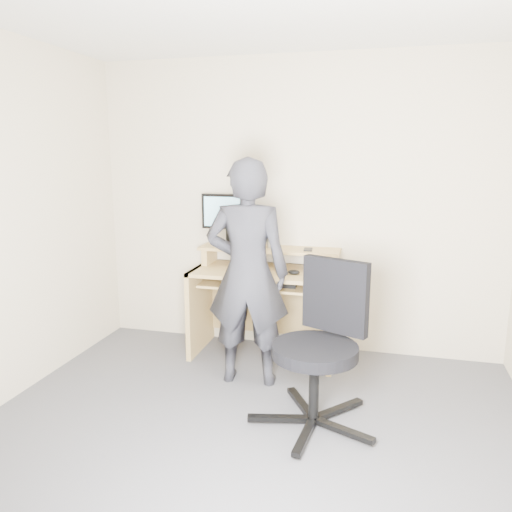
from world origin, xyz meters
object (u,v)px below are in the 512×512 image
at_px(office_chair, 322,339).
at_px(person, 247,273).
at_px(monitor, 228,215).
at_px(desk, 267,291).

height_order(office_chair, person, person).
bearing_deg(monitor, office_chair, -47.81).
height_order(monitor, person, person).
bearing_deg(desk, person, -91.23).
relative_size(monitor, person, 0.28).
xyz_separation_m(desk, monitor, (-0.37, 0.08, 0.63)).
bearing_deg(person, desk, -97.01).
xyz_separation_m(monitor, person, (0.35, -0.66, -0.34)).
distance_m(desk, office_chair, 1.19).
xyz_separation_m(monitor, office_chair, (0.96, -1.11, -0.62)).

